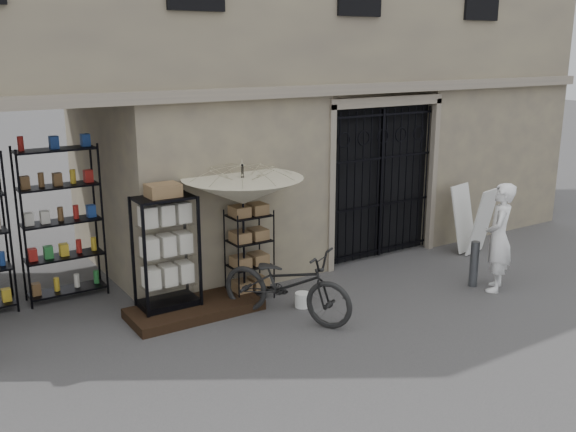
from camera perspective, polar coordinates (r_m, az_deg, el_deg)
ground at (r=10.01m, az=8.31°, el=-8.58°), size 80.00×80.00×0.00m
main_building at (r=12.49m, az=-3.54°, el=17.28°), size 14.00×4.00×9.00m
shop_recess at (r=10.10m, az=-22.51°, el=-0.37°), size 3.00×1.70×3.00m
shop_shelving at (r=10.64m, az=-23.15°, el=-1.12°), size 2.70×0.50×2.50m
iron_gate at (r=12.32m, az=7.79°, el=3.17°), size 2.50×0.21×3.00m
step_platform at (r=9.99m, az=-8.29°, el=-8.18°), size 2.00×0.90×0.15m
display_cabinet at (r=9.72m, az=-10.74°, el=-3.67°), size 0.91×0.64×1.83m
wire_rack at (r=10.29m, az=-3.45°, el=-3.51°), size 0.75×0.63×1.47m
market_umbrella at (r=9.83m, az=-4.06°, el=2.88°), size 2.16×2.18×2.67m
white_bucket at (r=10.12m, az=1.29°, el=-7.46°), size 0.28×0.28×0.23m
bicycle at (r=9.75m, az=-0.13°, el=-9.08°), size 1.19×1.33×2.11m
steel_bollard at (r=11.32m, az=16.21°, el=-4.12°), size 0.16×0.16×0.79m
shopkeeper at (r=11.40m, az=17.86°, el=-6.22°), size 1.60×1.87×0.44m
easel_sign at (r=13.06m, az=16.11°, el=-0.32°), size 0.77×0.84×1.31m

